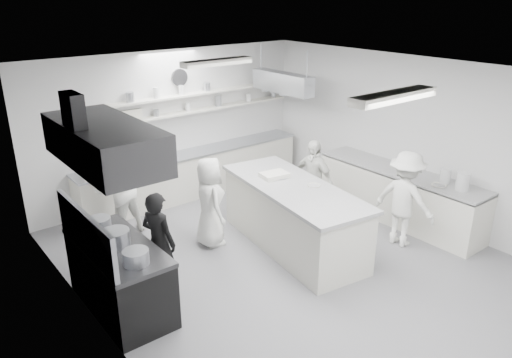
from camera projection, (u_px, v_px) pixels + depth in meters
floor at (284, 259)px, 7.98m from camera, size 6.00×7.00×0.02m
ceiling at (289, 71)px, 6.89m from camera, size 6.00×7.00×0.02m
wall_back at (172, 125)px, 10.00m from camera, size 6.00×0.04×3.00m
wall_left at (93, 227)px, 5.70m from camera, size 0.04×7.00×3.00m
wall_right at (407, 137)px, 9.17m from camera, size 0.04×7.00×3.00m
stove at (120, 278)px, 6.60m from camera, size 0.80×1.80×0.90m
exhaust_hood at (105, 143)px, 5.92m from camera, size 0.85×2.00×0.50m
back_counter at (195, 174)px, 10.33m from camera, size 5.00×0.60×0.92m
shelf_lower at (204, 109)px, 10.22m from camera, size 4.20×0.26×0.04m
shelf_upper at (204, 93)px, 10.09m from camera, size 4.20×0.26×0.04m
pass_through_window at (112, 139)px, 9.25m from camera, size 1.30×0.04×1.00m
wall_clock at (179, 77)px, 9.74m from camera, size 0.32×0.05×0.32m
right_counter at (398, 196)px, 9.19m from camera, size 0.74×3.30×0.94m
pot_rack at (282, 82)px, 10.06m from camera, size 0.30×1.60×0.40m
light_fixture_front at (394, 96)px, 5.60m from camera, size 1.30×0.25×0.10m
light_fixture_rear at (217, 62)px, 8.24m from camera, size 1.30×0.25×0.10m
prep_island at (293, 218)px, 8.20m from camera, size 1.44×2.96×1.05m
stove_pot at (116, 240)px, 6.39m from camera, size 0.36×0.36×0.26m
cook_stove at (159, 242)px, 6.91m from camera, size 0.54×0.65×1.51m
cook_back at (118, 188)px, 8.48m from camera, size 0.92×0.76×1.74m
cook_island_left at (210, 202)px, 8.19m from camera, size 0.63×0.84×1.54m
cook_island_right at (313, 180)px, 9.16m from camera, size 0.46×0.93×1.53m
cook_right at (405, 199)px, 8.17m from camera, size 0.74×1.13×1.65m
bowl_island_a at (279, 178)px, 8.35m from camera, size 0.35×0.35×0.07m
bowl_island_b at (314, 187)px, 8.00m from camera, size 0.24×0.24×0.07m
bowl_right at (439, 186)px, 8.31m from camera, size 0.31×0.31×0.06m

